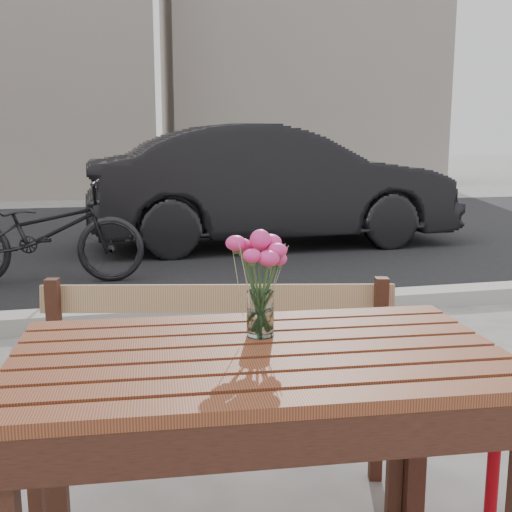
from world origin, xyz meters
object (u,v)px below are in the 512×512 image
at_px(main_vase, 260,270).
at_px(bicycle, 43,233).
at_px(main_table, 259,397).
at_px(parked_car, 272,186).

xyz_separation_m(main_vase, bicycle, (-0.93, 4.32, -0.49)).
relative_size(main_table, main_vase, 4.45).
bearing_deg(bicycle, main_table, -164.24).
xyz_separation_m(main_vase, parked_car, (1.60, 5.90, -0.23)).
height_order(main_vase, bicycle, main_vase).
bearing_deg(parked_car, bicycle, 120.58).
relative_size(main_table, bicycle, 0.74).
bearing_deg(main_vase, parked_car, 74.82).
xyz_separation_m(parked_car, bicycle, (-2.53, -1.58, -0.26)).
bearing_deg(bicycle, main_vase, -163.51).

